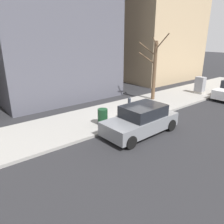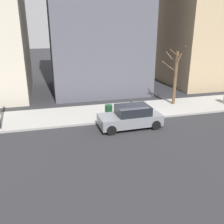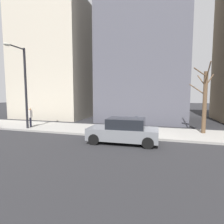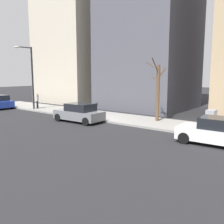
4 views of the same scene
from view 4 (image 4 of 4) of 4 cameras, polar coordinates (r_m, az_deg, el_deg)
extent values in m
plane|color=#232326|center=(20.65, -3.43, -2.13)|extent=(120.00, 120.00, 0.00)
cube|color=gray|center=(22.15, 0.00, -1.18)|extent=(4.00, 36.00, 0.15)
cube|color=white|center=(14.89, 22.90, -4.80)|extent=(1.94, 4.26, 0.70)
cube|color=black|center=(14.72, 23.81, -2.42)|extent=(1.67, 2.25, 0.60)
cylinder|color=black|center=(14.57, 16.10, -5.74)|extent=(0.24, 0.65, 0.64)
cylinder|color=black|center=(16.14, 18.20, -4.45)|extent=(0.24, 0.65, 0.64)
cube|color=slate|center=(20.49, -7.60, -0.66)|extent=(1.94, 4.26, 0.70)
cube|color=black|center=(20.26, -7.23, 1.10)|extent=(1.67, 2.25, 0.60)
cylinder|color=black|center=(21.06, -12.24, -1.22)|extent=(0.24, 0.65, 0.64)
cylinder|color=black|center=(22.20, -8.96, -0.62)|extent=(0.24, 0.65, 0.64)
cylinder|color=black|center=(18.88, -5.97, -2.20)|extent=(0.24, 0.65, 0.64)
cylinder|color=black|center=(20.15, -2.73, -1.47)|extent=(0.24, 0.65, 0.64)
cylinder|color=black|center=(30.23, -21.89, 1.30)|extent=(0.24, 0.65, 0.64)
cylinder|color=slate|center=(21.14, -3.49, -0.02)|extent=(0.07, 0.07, 1.05)
cube|color=#2D333D|center=(21.05, -3.51, 1.79)|extent=(0.14, 0.10, 0.30)
cube|color=#A8A399|center=(17.53, 21.56, -3.88)|extent=(0.83, 0.61, 0.18)
cube|color=#939399|center=(17.39, 21.69, -1.57)|extent=(0.75, 0.55, 1.25)
cylinder|color=black|center=(27.87, -17.70, 7.30)|extent=(0.18, 0.18, 6.50)
cylinder|color=black|center=(27.55, -19.42, 13.78)|extent=(1.60, 0.10, 0.10)
ellipsoid|color=beige|center=(27.12, -20.88, 13.69)|extent=(0.56, 0.32, 0.20)
cylinder|color=brown|center=(20.13, 10.43, 4.24)|extent=(0.28, 0.28, 4.42)
cylinder|color=brown|center=(19.60, 9.86, 10.46)|extent=(1.15, 0.09, 1.17)
cylinder|color=brown|center=(20.07, 11.40, 8.76)|extent=(0.33, 0.60, 0.90)
cylinder|color=brown|center=(20.08, 9.19, 10.39)|extent=(0.43, 0.94, 0.68)
cylinder|color=brown|center=(20.78, 11.17, 8.78)|extent=(1.49, 0.39, 1.00)
cylinder|color=brown|center=(20.67, 9.91, 7.05)|extent=(0.77, 1.06, 0.91)
cylinder|color=#14381E|center=(22.56, -5.79, 0.30)|extent=(0.56, 0.56, 0.90)
cylinder|color=#1E1E2D|center=(28.74, -16.63, 1.70)|extent=(0.16, 0.16, 0.82)
cylinder|color=#1E1E2D|center=(28.50, -16.71, 1.64)|extent=(0.16, 0.16, 0.82)
cylinder|color=silver|center=(28.55, -16.74, 3.10)|extent=(0.36, 0.36, 0.62)
sphere|color=tan|center=(28.51, -16.77, 3.94)|extent=(0.22, 0.22, 0.22)
cube|color=#BCB29E|center=(36.34, -7.92, 13.93)|extent=(9.09, 9.09, 14.51)
camera|label=1|loc=(23.30, -35.60, 9.72)|focal=35.00mm
camera|label=2|loc=(19.84, -55.77, 13.20)|focal=40.00mm
camera|label=3|loc=(12.84, -34.12, 2.86)|focal=28.00mm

